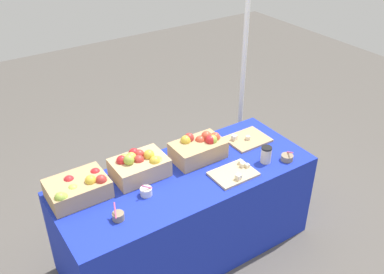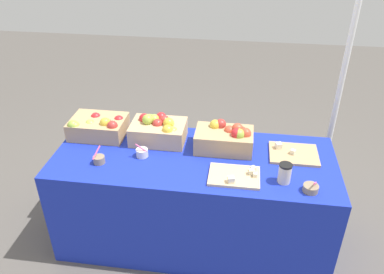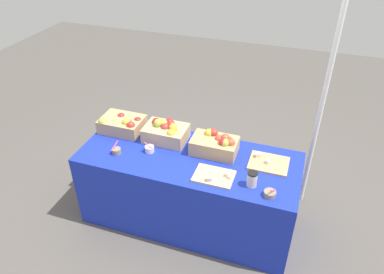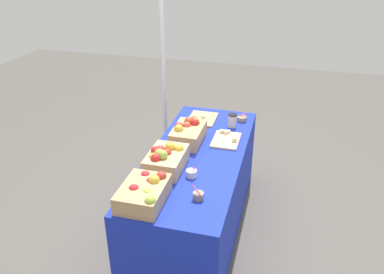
% 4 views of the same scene
% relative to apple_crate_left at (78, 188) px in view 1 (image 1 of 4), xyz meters
% --- Properties ---
extents(ground_plane, '(10.00, 10.00, 0.00)m').
position_rel_apple_crate_left_xyz_m(ground_plane, '(0.73, -0.18, -0.81)').
color(ground_plane, '#56514C').
extents(table, '(1.90, 0.76, 0.74)m').
position_rel_apple_crate_left_xyz_m(table, '(0.73, -0.18, -0.44)').
color(table, '#192DB7').
rests_on(table, ground_plane).
extents(apple_crate_left, '(0.39, 0.29, 0.17)m').
position_rel_apple_crate_left_xyz_m(apple_crate_left, '(0.00, 0.00, 0.00)').
color(apple_crate_left, tan).
rests_on(apple_crate_left, table).
extents(apple_crate_middle, '(0.38, 0.27, 0.20)m').
position_rel_apple_crate_left_xyz_m(apple_crate_middle, '(0.45, -0.01, 0.01)').
color(apple_crate_middle, tan).
rests_on(apple_crate_middle, table).
extents(apple_crate_right, '(0.39, 0.25, 0.20)m').
position_rel_apple_crate_left_xyz_m(apple_crate_right, '(0.93, -0.05, 0.01)').
color(apple_crate_right, tan).
rests_on(apple_crate_right, table).
extents(cutting_board_front, '(0.32, 0.23, 0.06)m').
position_rel_apple_crate_left_xyz_m(cutting_board_front, '(1.01, -0.38, -0.06)').
color(cutting_board_front, '#D1B284').
rests_on(cutting_board_front, table).
extents(cutting_board_back, '(0.32, 0.26, 0.06)m').
position_rel_apple_crate_left_xyz_m(cutting_board_back, '(1.39, -0.07, -0.06)').
color(cutting_board_back, tan).
rests_on(cutting_board_back, table).
extents(sample_bowl_near, '(0.08, 0.09, 0.11)m').
position_rel_apple_crate_left_xyz_m(sample_bowl_near, '(0.12, -0.34, -0.05)').
color(sample_bowl_near, gray).
rests_on(sample_bowl_near, table).
extents(sample_bowl_mid, '(0.08, 0.08, 0.11)m').
position_rel_apple_crate_left_xyz_m(sample_bowl_mid, '(0.38, -0.23, -0.05)').
color(sample_bowl_mid, silver).
rests_on(sample_bowl_mid, table).
extents(sample_bowl_far, '(0.09, 0.09, 0.09)m').
position_rel_apple_crate_left_xyz_m(sample_bowl_far, '(1.46, -0.45, -0.05)').
color(sample_bowl_far, gray).
rests_on(sample_bowl_far, table).
extents(coffee_cup, '(0.08, 0.08, 0.13)m').
position_rel_apple_crate_left_xyz_m(coffee_cup, '(1.31, -0.38, -0.01)').
color(coffee_cup, beige).
rests_on(coffee_cup, table).
extents(tent_pole, '(0.04, 0.04, 2.19)m').
position_rel_apple_crate_left_xyz_m(tent_pole, '(1.73, 0.43, 0.28)').
color(tent_pole, white).
rests_on(tent_pole, ground_plane).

